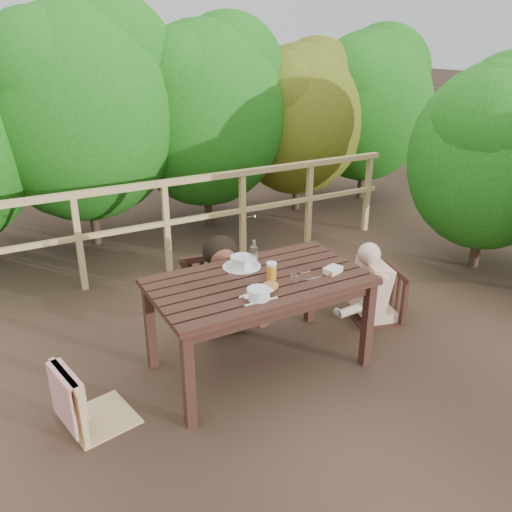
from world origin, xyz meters
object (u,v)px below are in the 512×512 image
soup_near (258,294)px  tumbler (295,279)px  table (259,324)px  chair_left (93,365)px  chair_far (215,267)px  bottle (254,255)px  butter_tub (333,271)px  chair_right (378,274)px  woman (214,252)px  diner_right (383,256)px  soup_far (242,262)px  bread_roll (270,286)px  beer_glass (271,272)px

soup_near → tumbler: 0.36m
table → chair_left: 1.24m
chair_far → soup_near: (-0.16, -1.05, 0.25)m
soup_near → chair_left: bearing=168.3°
chair_left → bottle: 1.38m
chair_far → butter_tub: 1.12m
chair_right → tumbler: (-1.08, -0.31, 0.33)m
chair_right → tumbler: size_ratio=13.11×
woman → diner_right: 1.46m
table → chair_right: (1.27, 0.14, 0.07)m
tumbler → butter_tub: bearing=-0.9°
soup_far → bottle: bearing=-40.5°
diner_right → bread_roll: size_ratio=9.02×
butter_tub → table: bearing=144.6°
chair_left → butter_tub: chair_left is taller
tumbler → chair_far: bearing=101.3°
soup_far → table: bearing=-86.8°
beer_glass → bottle: bearing=93.4°
soup_near → chair_far: bearing=81.3°
table → diner_right: bearing=6.0°
bread_roll → butter_tub: size_ratio=0.99×
soup_far → bread_roll: bearing=-91.5°
chair_right → soup_near: (-1.43, -0.40, 0.34)m
diner_right → woman: bearing=77.6°
beer_glass → butter_tub: beer_glass is taller
table → soup_far: 0.48m
soup_far → chair_left: bearing=-166.5°
chair_far → chair_right: chair_far is taller
diner_right → butter_tub: (-0.77, -0.31, 0.15)m
woman → chair_far: bearing=96.5°
chair_far → bread_roll: chair_far is taller
chair_far → woman: 0.13m
chair_left → woman: size_ratio=0.66×
bread_roll → soup_far: bearing=88.5°
soup_far → tumbler: (0.21, -0.42, -0.02)m
soup_near → bread_roll: (0.13, 0.08, -0.00)m
chair_left → diner_right: size_ratio=0.72×
soup_near → butter_tub: 0.69m
chair_far → diner_right: 1.45m
bread_roll → tumbler: (0.22, 0.02, -0.01)m
woman → chair_left: bearing=40.9°
chair_right → soup_far: 1.34m
bread_roll → table: bearing=82.4°
chair_left → soup_near: bearing=-113.1°
chair_left → bottle: bearing=-91.2°
chair_right → soup_near: chair_right is taller
butter_tub → bottle: bearing=125.3°
diner_right → beer_glass: (-1.23, -0.19, 0.19)m
butter_tub → soup_far: bearing=124.9°
beer_glass → tumbler: bearing=-45.0°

